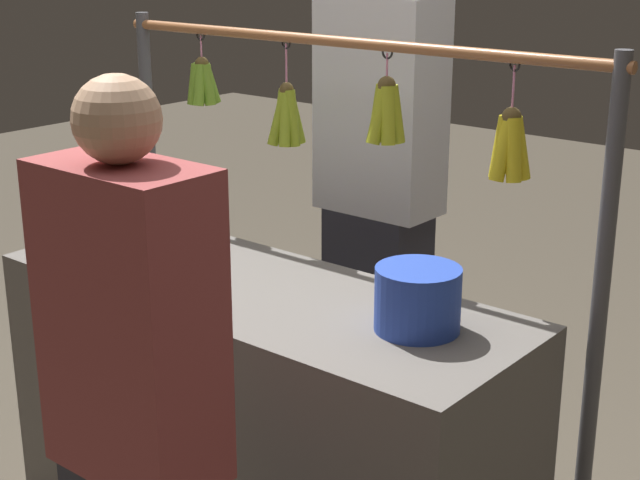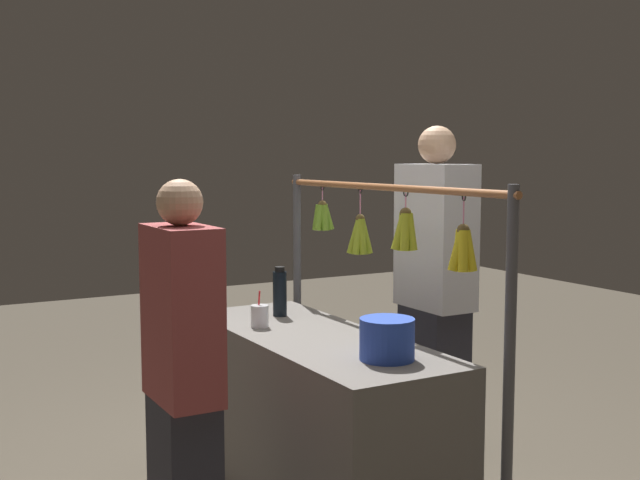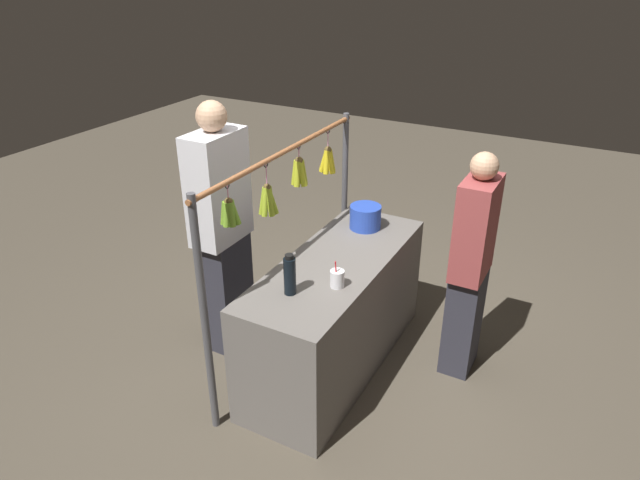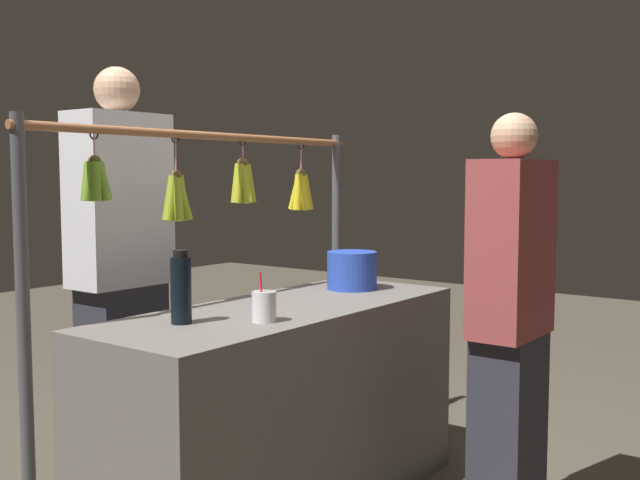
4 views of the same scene
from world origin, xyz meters
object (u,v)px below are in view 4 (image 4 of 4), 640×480
at_px(drink_cup, 264,306).
at_px(vendor_person, 121,277).
at_px(customer_person, 510,327).
at_px(water_bottle, 181,289).
at_px(blue_bucket, 352,270).

distance_m(drink_cup, vendor_person, 0.93).
height_order(vendor_person, customer_person, vendor_person).
distance_m(water_bottle, blue_bucket, 0.98).
bearing_deg(customer_person, water_bottle, -43.96).
height_order(water_bottle, blue_bucket, water_bottle).
distance_m(blue_bucket, customer_person, 0.81).
relative_size(vendor_person, customer_person, 1.15).
relative_size(blue_bucket, customer_person, 0.14).
xyz_separation_m(drink_cup, customer_person, (-0.65, 0.61, -0.10)).
height_order(drink_cup, customer_person, customer_person).
height_order(water_bottle, vendor_person, vendor_person).
bearing_deg(drink_cup, vendor_person, -98.09).
bearing_deg(drink_cup, blue_bucket, -167.16).
xyz_separation_m(blue_bucket, customer_person, (0.14, 0.79, -0.13)).
bearing_deg(blue_bucket, vendor_person, -48.31).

